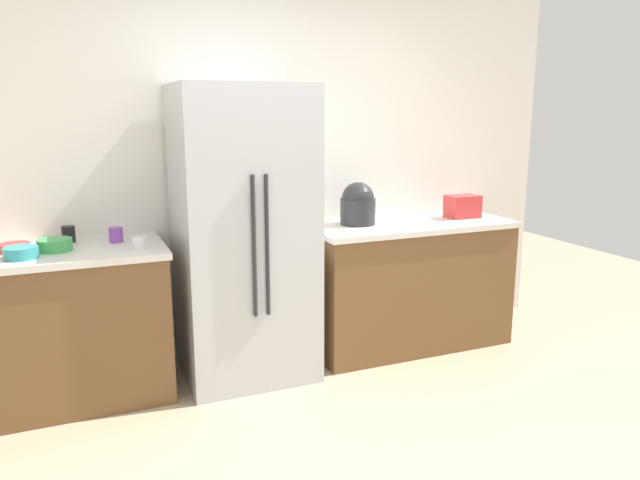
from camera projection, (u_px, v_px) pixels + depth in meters
name	position (u px, v px, depth m)	size (l,w,h in m)	color
kitchen_back_panel	(248.00, 138.00, 4.17)	(4.86, 0.10, 3.06)	silver
counter_left	(42.00, 329.00, 3.53)	(1.44, 0.67, 0.93)	brown
counter_right	(407.00, 283.00, 4.46)	(1.49, 0.67, 0.93)	brown
refrigerator	(244.00, 235.00, 3.86)	(0.82, 0.73, 1.87)	#B7BABF
toaster	(462.00, 206.00, 4.52)	(0.24, 0.16, 0.17)	red
rice_cooker	(358.00, 205.00, 4.24)	(0.25, 0.25, 0.30)	#262628
cup_b	(138.00, 243.00, 3.49)	(0.07, 0.07, 0.07)	white
cup_c	(69.00, 234.00, 3.68)	(0.08, 0.08, 0.10)	black
cup_d	(116.00, 235.00, 3.68)	(0.08, 0.08, 0.09)	purple
bowl_a	(14.00, 247.00, 3.44)	(0.17, 0.17, 0.05)	red
bowl_b	(21.00, 253.00, 3.28)	(0.18, 0.18, 0.06)	teal
bowl_c	(55.00, 245.00, 3.46)	(0.19, 0.19, 0.07)	green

